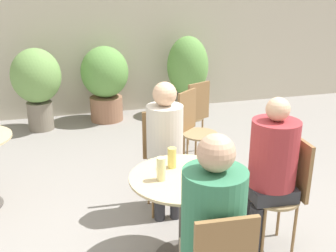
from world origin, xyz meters
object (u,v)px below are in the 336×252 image
object	(u,v)px
bistro_chair_2	(162,152)
seated_person_0	(212,222)
bistro_chair_3	(193,124)
bistro_chair_4	(194,111)
cafe_table_near	(183,196)
beer_glass_1	(205,163)
beer_glass_2	(172,158)
potted_plant_2	(188,71)
seated_person_2	(165,138)
potted_plant_0	(37,81)
beer_glass_3	(161,169)
seated_person_1	(271,164)
beer_glass_0	(199,174)
potted_plant_1	(105,79)
bistro_chair_1	(287,185)

from	to	relation	value
bistro_chair_2	seated_person_0	xyz separation A→B (m)	(-0.12, -1.51, 0.21)
bistro_chair_3	bistro_chair_4	distance (m)	0.50
cafe_table_near	beer_glass_1	xyz separation A→B (m)	(0.17, -0.00, 0.25)
bistro_chair_4	beer_glass_1	xyz separation A→B (m)	(-0.62, -1.96, 0.24)
beer_glass_2	potted_plant_2	size ratio (longest dim) A/B	0.12
seated_person_2	potted_plant_0	xyz separation A→B (m)	(-1.15, 2.74, -0.01)
beer_glass_3	beer_glass_1	bearing A→B (deg)	1.38
bistro_chair_3	potted_plant_2	bearing A→B (deg)	34.09
seated_person_2	potted_plant_0	size ratio (longest dim) A/B	1.04
bistro_chair_3	seated_person_1	distance (m)	1.56
bistro_chair_2	potted_plant_0	xyz separation A→B (m)	(-1.16, 2.59, 0.18)
bistro_chair_4	beer_glass_3	distance (m)	2.20
beer_glass_1	beer_glass_3	bearing A→B (deg)	-178.62
beer_glass_0	beer_glass_2	size ratio (longest dim) A/B	1.03
cafe_table_near	potted_plant_1	world-z (taller)	potted_plant_1
seated_person_2	beer_glass_1	size ratio (longest dim) A/B	7.43
potted_plant_2	beer_glass_0	bearing A→B (deg)	-107.69
potted_plant_0	potted_plant_1	xyz separation A→B (m)	(1.00, 0.16, -0.07)
bistro_chair_1	bistro_chair_4	size ratio (longest dim) A/B	1.00
cafe_table_near	beer_glass_1	size ratio (longest dim) A/B	4.70
bistro_chair_3	beer_glass_1	world-z (taller)	bistro_chair_3
beer_glass_0	potted_plant_0	xyz separation A→B (m)	(-1.16, 3.57, -0.06)
bistro_chair_3	beer_glass_0	world-z (taller)	bistro_chair_3
bistro_chair_2	beer_glass_0	world-z (taller)	bistro_chair_2
seated_person_1	potted_plant_0	world-z (taller)	seated_person_1
bistro_chair_1	potted_plant_0	size ratio (longest dim) A/B	0.77
bistro_chair_3	potted_plant_2	size ratio (longest dim) A/B	0.72
bistro_chair_1	seated_person_2	xyz separation A→B (m)	(-0.77, 0.75, 0.19)
bistro_chair_2	beer_glass_0	bearing A→B (deg)	-85.67
seated_person_1	potted_plant_0	distance (m)	3.90
seated_person_0	beer_glass_1	world-z (taller)	seated_person_0
bistro_chair_3	potted_plant_1	xyz separation A→B (m)	(-0.71, 2.09, 0.11)
beer_glass_1	potted_plant_0	world-z (taller)	potted_plant_0
seated_person_0	seated_person_1	bearing A→B (deg)	-134.98
seated_person_2	beer_glass_3	bearing A→B (deg)	-103.38
potted_plant_1	potted_plant_2	bearing A→B (deg)	-2.05
cafe_table_near	bistro_chair_1	xyz separation A→B (m)	(0.83, -0.07, 0.01)
potted_plant_1	potted_plant_2	distance (m)	1.34
potted_plant_2	cafe_table_near	bearing A→B (deg)	-109.32
bistro_chair_1	beer_glass_1	xyz separation A→B (m)	(-0.66, 0.07, 0.24)
seated_person_0	potted_plant_0	world-z (taller)	seated_person_0
bistro_chair_4	beer_glass_3	xyz separation A→B (m)	(-0.95, -1.97, 0.24)
potted_plant_2	potted_plant_0	bearing A→B (deg)	-177.14
bistro_chair_3	beer_glass_3	xyz separation A→B (m)	(-0.78, -1.50, 0.24)
bistro_chair_3	beer_glass_0	bearing A→B (deg)	-147.14
beer_glass_1	beer_glass_3	xyz separation A→B (m)	(-0.34, -0.01, 0.00)
seated_person_2	bistro_chair_3	bearing A→B (deg)	60.20
bistro_chair_4	seated_person_1	distance (m)	2.03
seated_person_2	potted_plant_1	xyz separation A→B (m)	(-0.15, 2.90, -0.08)
potted_plant_0	beer_glass_0	bearing A→B (deg)	-72.04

